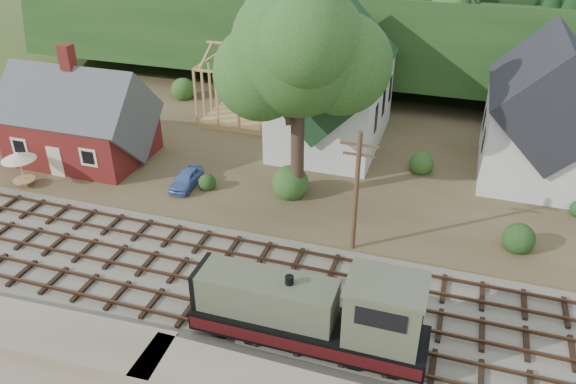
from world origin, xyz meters
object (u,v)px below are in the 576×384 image
(locomotive, at_px, (317,314))
(patio_set, at_px, (18,158))
(car_blue, at_px, (186,179))
(car_green, at_px, (45,134))

(locomotive, relative_size, patio_set, 4.22)
(locomotive, xyz_separation_m, car_blue, (-13.02, 12.03, -1.10))
(locomotive, bearing_deg, patio_set, 160.71)
(patio_set, bearing_deg, locomotive, -19.29)
(car_blue, xyz_separation_m, car_green, (-15.06, 3.58, -0.02))
(car_green, xyz_separation_m, patio_set, (3.80, -7.10, 1.67))
(car_blue, relative_size, patio_set, 1.37)
(car_green, distance_m, patio_set, 8.23)
(car_blue, bearing_deg, locomotive, -45.00)
(car_blue, distance_m, car_green, 15.48)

